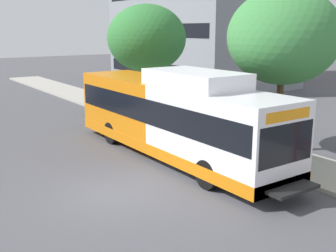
{
  "coord_description": "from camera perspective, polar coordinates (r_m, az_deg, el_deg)",
  "views": [
    {
      "loc": [
        -5.79,
        -11.15,
        5.16
      ],
      "look_at": [
        2.91,
        1.27,
        1.6
      ],
      "focal_mm": 44.36,
      "sensor_mm": 36.0,
      "label": 1
    }
  ],
  "objects": [
    {
      "name": "street_tree_near_stop",
      "position": [
        17.86,
        15.59,
        11.7
      ],
      "size": [
        4.59,
        4.59,
        6.65
      ],
      "color": "#4C3823",
      "rests_on": "sidewalk_curb"
    },
    {
      "name": "sidewalk_curb",
      "position": [
        21.99,
        1.67,
        -0.17
      ],
      "size": [
        3.0,
        56.0,
        0.14
      ],
      "primitive_type": "cube",
      "color": "#A8A399",
      "rests_on": "ground"
    },
    {
      "name": "ground_plane",
      "position": [
        20.66,
        -17.59,
        -1.88
      ],
      "size": [
        120.0,
        120.0,
        0.0
      ],
      "primitive_type": "plane",
      "color": "#4C4C51"
    },
    {
      "name": "transit_bus",
      "position": [
        16.79,
        0.73,
        1.34
      ],
      "size": [
        2.58,
        12.25,
        3.65
      ],
      "color": "white",
      "rests_on": "ground"
    },
    {
      "name": "street_tree_mid_block",
      "position": [
        25.25,
        -2.95,
        11.93
      ],
      "size": [
        4.69,
        4.69,
        6.46
      ],
      "color": "#4C3823",
      "rests_on": "sidewalk_curb"
    }
  ]
}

